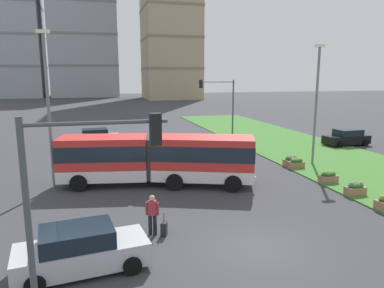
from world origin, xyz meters
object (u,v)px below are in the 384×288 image
at_px(traffic_light_far_right, 222,100).
at_px(streetlight_median, 316,100).
at_px(apartment_tower_centre, 170,10).
at_px(articulated_bus, 157,158).
at_px(flower_planter_2, 328,177).
at_px(flower_planter_3, 296,163).
at_px(flower_planter_4, 291,161).
at_px(pedestrian_crossing, 152,212).
at_px(rolling_suitcase, 164,228).
at_px(car_white_van, 96,137).
at_px(apartment_tower_westcentre, 83,21).
at_px(streetlight_left, 48,104).
at_px(car_black_sedan, 347,138).
at_px(traffic_light_near_left, 76,188).
at_px(car_silver_hatch, 81,250).
at_px(flower_planter_1, 355,189).
at_px(apartment_tower_west, 13,22).

distance_m(traffic_light_far_right, streetlight_median, 11.32).
bearing_deg(traffic_light_far_right, apartment_tower_centre, 82.43).
bearing_deg(articulated_bus, flower_planter_2, -13.87).
height_order(flower_planter_3, flower_planter_4, same).
height_order(pedestrian_crossing, streetlight_median, streetlight_median).
height_order(pedestrian_crossing, flower_planter_3, pedestrian_crossing).
relative_size(rolling_suitcase, traffic_light_far_right, 0.16).
distance_m(car_white_van, apartment_tower_westcentre, 92.42).
bearing_deg(streetlight_left, streetlight_median, 3.30).
distance_m(traffic_light_far_right, apartment_tower_centre, 76.11).
xyz_separation_m(apartment_tower_westcentre, apartment_tower_centre, (25.00, -18.46, 1.48)).
bearing_deg(car_white_van, car_black_sedan, -15.55).
bearing_deg(car_black_sedan, streetlight_left, -165.20).
distance_m(streetlight_left, apartment_tower_centre, 90.10).
relative_size(flower_planter_4, traffic_light_near_left, 0.19).
height_order(flower_planter_4, traffic_light_far_right, traffic_light_far_right).
relative_size(flower_planter_3, apartment_tower_centre, 0.02).
relative_size(pedestrian_crossing, flower_planter_4, 1.58).
bearing_deg(rolling_suitcase, pedestrian_crossing, 156.04).
height_order(rolling_suitcase, flower_planter_4, rolling_suitcase).
xyz_separation_m(car_silver_hatch, flower_planter_2, (14.45, 6.58, -0.33)).
xyz_separation_m(car_white_van, flower_planter_1, (13.95, -19.27, -0.33)).
relative_size(car_white_van, flower_planter_1, 4.11).
bearing_deg(traffic_light_far_right, car_black_sedan, -24.30).
height_order(car_white_van, streetlight_median, streetlight_median).
distance_m(flower_planter_3, apartment_tower_westcentre, 106.57).
relative_size(flower_planter_3, streetlight_left, 0.12).
height_order(articulated_bus, car_white_van, articulated_bus).
height_order(car_white_van, streetlight_left, streetlight_left).
distance_m(streetlight_left, apartment_tower_westcentre, 104.47).
height_order(pedestrian_crossing, streetlight_left, streetlight_left).
relative_size(car_black_sedan, apartment_tower_centre, 0.09).
relative_size(rolling_suitcase, flower_planter_2, 0.88).
bearing_deg(car_white_van, traffic_light_far_right, -7.05).
distance_m(car_white_van, streetlight_median, 20.47).
bearing_deg(pedestrian_crossing, flower_planter_1, 9.68).
distance_m(flower_planter_4, traffic_light_near_left, 20.36).
distance_m(car_silver_hatch, car_white_van, 23.45).
bearing_deg(flower_planter_3, car_silver_hatch, -144.49).
bearing_deg(car_black_sedan, flower_planter_3, -144.91).
bearing_deg(streetlight_left, articulated_bus, -9.14).
xyz_separation_m(articulated_bus, traffic_light_far_right, (8.73, 12.79, 2.62)).
xyz_separation_m(flower_planter_3, apartment_tower_westcentre, (-16.97, 102.52, 23.62)).
distance_m(flower_planter_2, streetlight_left, 17.40).
relative_size(car_silver_hatch, streetlight_left, 0.50).
distance_m(flower_planter_2, streetlight_median, 6.65).
height_order(articulated_bus, apartment_tower_westcentre, apartment_tower_westcentre).
distance_m(car_black_sedan, car_silver_hatch, 29.28).
bearing_deg(flower_planter_1, car_silver_hatch, -163.89).
bearing_deg(apartment_tower_west, traffic_light_near_left, -78.62).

